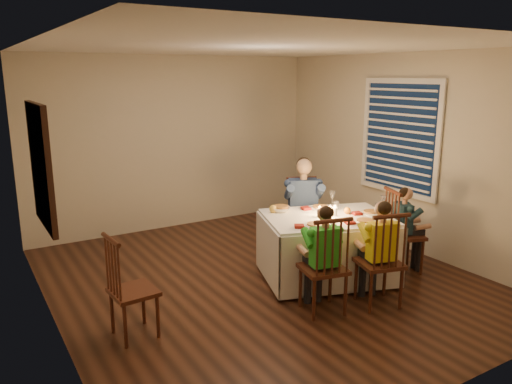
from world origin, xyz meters
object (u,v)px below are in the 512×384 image
chair_end (401,270)px  child_green (322,311)px  chair_near_right (377,304)px  chair_extra (136,335)px  adult (302,255)px  dining_table (327,234)px  child_yellow (377,304)px  chair_near_left (322,311)px  serving_bowl (281,209)px  child_teal (401,270)px  chair_adult (302,255)px

chair_end → child_green: (-1.49, -0.33, 0.00)m
chair_near_right → child_green: bearing=-1.2°
chair_extra → adult: adult is taller
dining_table → child_yellow: size_ratio=1.53×
chair_near_left → chair_extra: chair_near_left is taller
dining_table → chair_near_right: size_ratio=1.66×
chair_end → child_yellow: (-0.91, -0.50, 0.00)m
chair_end → serving_bowl: 1.67m
chair_end → adult: adult is taller
chair_near_right → adult: 1.58m
chair_end → chair_extra: chair_end is taller
chair_near_left → chair_end: size_ratio=1.00×
chair_extra → child_green: size_ratio=0.88×
child_teal → serving_bowl: 1.67m
adult → child_green: (-0.79, -1.39, 0.00)m
chair_near_right → child_yellow: bearing=-0.0°
dining_table → chair_adult: bearing=92.1°
child_green → child_yellow: size_ratio=0.99×
serving_bowl → adult: bearing=28.9°
chair_extra → child_yellow: child_yellow is taller
child_green → child_yellow: (0.58, -0.18, 0.00)m
child_teal → serving_bowl: size_ratio=4.68×
dining_table → child_teal: 1.11m
chair_extra → child_green: bearing=-110.2°
serving_bowl → chair_extra: bearing=-163.8°
dining_table → child_teal: size_ratio=1.63×
child_yellow → child_teal: bearing=-135.4°
chair_near_left → child_green: bearing=12.2°
chair_extra → chair_end: bearing=-97.2°
chair_end → child_teal: bearing=0.0°
chair_adult → serving_bowl: 1.01m
chair_adult → chair_near_right: bearing=-70.9°
chair_end → serving_bowl: (-1.27, 0.76, 0.77)m
dining_table → child_yellow: bearing=-70.1°
chair_adult → dining_table: bearing=-79.8°
child_yellow → chair_extra: bearing=-0.7°
adult → child_yellow: bearing=-70.9°
child_teal → child_yellow: bearing=138.8°
dining_table → serving_bowl: serving_bowl is taller
adult → serving_bowl: 1.01m
chair_near_left → serving_bowl: bearing=-89.6°
chair_near_right → child_yellow: 0.00m
chair_end → child_teal: child_teal is taller
chair_end → child_green: child_green is taller
chair_extra → chair_near_left: bearing=-110.2°
dining_table → adult: size_ratio=1.31×
adult → serving_bowl: size_ratio=5.84×
dining_table → chair_end: bearing=0.4°
chair_adult → child_green: child_green is taller
child_teal → serving_bowl: (-1.27, 0.76, 0.77)m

